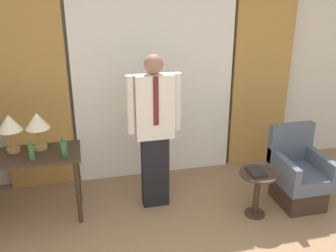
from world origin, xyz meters
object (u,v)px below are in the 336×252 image
at_px(table_lamp_left, 9,125).
at_px(book, 256,172).
at_px(armchair, 298,176).
at_px(side_table, 257,187).
at_px(person, 154,127).
at_px(bottle_near_edge, 64,148).
at_px(desk, 28,166).
at_px(table_lamp_right, 37,123).
at_px(bottle_by_lamp, 31,151).

distance_m(table_lamp_left, book, 2.66).
xyz_separation_m(armchair, side_table, (-0.59, -0.15, 0.03)).
relative_size(person, side_table, 3.33).
bearing_deg(person, bottle_near_edge, -175.77).
height_order(desk, side_table, desk).
bearing_deg(bottle_near_edge, table_lamp_right, 138.20).
distance_m(desk, side_table, 2.49).
height_order(bottle_near_edge, armchair, bottle_near_edge).
height_order(armchair, side_table, armchair).
xyz_separation_m(person, armchair, (1.64, -0.34, -0.64)).
relative_size(bottle_near_edge, book, 0.94).
bearing_deg(bottle_by_lamp, table_lamp_left, 130.39).
bearing_deg(person, bottle_by_lamp, -175.63).
relative_size(bottle_near_edge, armchair, 0.23).
xyz_separation_m(person, side_table, (1.05, -0.49, -0.61)).
xyz_separation_m(table_lamp_left, side_table, (2.55, -0.64, -0.72)).
distance_m(bottle_near_edge, armchair, 2.68).
bearing_deg(armchair, bottle_near_edge, 174.08).
height_order(desk, bottle_by_lamp, bottle_by_lamp).
height_order(table_lamp_left, book, table_lamp_left).
bearing_deg(bottle_near_edge, desk, 164.95).
bearing_deg(side_table, bottle_near_edge, 168.32).
height_order(bottle_near_edge, bottle_by_lamp, bottle_by_lamp).
relative_size(bottle_near_edge, person, 0.12).
relative_size(table_lamp_right, book, 1.88).
bearing_deg(bottle_near_edge, side_table, -11.68).
bearing_deg(bottle_by_lamp, person, 4.37).
height_order(desk, book, desk).
bearing_deg(side_table, desk, 167.76).
distance_m(table_lamp_left, table_lamp_right, 0.28).
distance_m(table_lamp_right, bottle_near_edge, 0.40).
xyz_separation_m(bottle_near_edge, armchair, (2.61, -0.27, -0.53)).
xyz_separation_m(table_lamp_right, side_table, (2.28, -0.64, -0.72)).
height_order(table_lamp_right, bottle_by_lamp, table_lamp_right).
relative_size(bottle_by_lamp, side_table, 0.42).
xyz_separation_m(bottle_near_edge, person, (0.98, 0.07, 0.11)).
bearing_deg(armchair, table_lamp_left, 171.01).
relative_size(table_lamp_left, side_table, 0.77).
height_order(table_lamp_left, person, person).
bearing_deg(bottle_near_edge, person, 4.23).
height_order(table_lamp_right, book, table_lamp_right).
bearing_deg(book, side_table, -1.64).
relative_size(table_lamp_right, bottle_by_lamp, 1.85).
relative_size(side_table, book, 2.43).
distance_m(bottle_near_edge, bottle_by_lamp, 0.32).
xyz_separation_m(table_lamp_left, table_lamp_right, (0.28, 0.00, 0.00)).
xyz_separation_m(armchair, book, (-0.62, -0.15, 0.21)).
bearing_deg(book, table_lamp_right, 164.02).
xyz_separation_m(table_lamp_right, bottle_by_lamp, (-0.06, -0.25, -0.21)).
bearing_deg(desk, armchair, -7.14).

